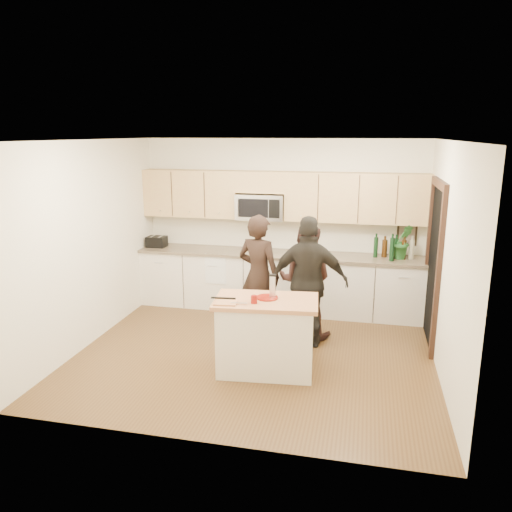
% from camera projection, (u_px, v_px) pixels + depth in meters
% --- Properties ---
extents(floor, '(4.50, 4.50, 0.00)m').
position_uv_depth(floor, '(255.00, 352.00, 6.50)').
color(floor, brown).
rests_on(floor, ground).
extents(room_shell, '(4.52, 4.02, 2.71)m').
position_uv_depth(room_shell, '(255.00, 222.00, 6.08)').
color(room_shell, silver).
rests_on(room_shell, ground).
extents(back_cabinetry, '(4.50, 0.66, 0.94)m').
position_uv_depth(back_cabinetry, '(278.00, 281.00, 7.99)').
color(back_cabinetry, silver).
rests_on(back_cabinetry, ground).
extents(upper_cabinetry, '(4.50, 0.33, 0.75)m').
position_uv_depth(upper_cabinetry, '(283.00, 195.00, 7.79)').
color(upper_cabinetry, tan).
rests_on(upper_cabinetry, ground).
extents(microwave, '(0.76, 0.41, 0.40)m').
position_uv_depth(microwave, '(261.00, 207.00, 7.87)').
color(microwave, silver).
rests_on(microwave, ground).
extents(doorway, '(0.06, 1.25, 2.20)m').
position_uv_depth(doorway, '(434.00, 259.00, 6.60)').
color(doorway, black).
rests_on(doorway, ground).
extents(framed_picture, '(0.30, 0.03, 0.38)m').
position_uv_depth(framed_picture, '(407.00, 233.00, 7.66)').
color(framed_picture, black).
rests_on(framed_picture, ground).
extents(dish_towel, '(0.34, 0.60, 0.48)m').
position_uv_depth(dish_towel, '(218.00, 261.00, 7.93)').
color(dish_towel, white).
rests_on(dish_towel, ground).
extents(island, '(1.26, 0.81, 0.90)m').
position_uv_depth(island, '(266.00, 335.00, 5.90)').
color(island, silver).
rests_on(island, ground).
extents(red_plate, '(0.26, 0.26, 0.02)m').
position_uv_depth(red_plate, '(267.00, 298.00, 5.84)').
color(red_plate, maroon).
rests_on(red_plate, island).
extents(box_grater, '(0.08, 0.05, 0.27)m').
position_uv_depth(box_grater, '(273.00, 285.00, 5.82)').
color(box_grater, silver).
rests_on(box_grater, red_plate).
extents(drink_glass, '(0.07, 0.07, 0.09)m').
position_uv_depth(drink_glass, '(254.00, 299.00, 5.66)').
color(drink_glass, maroon).
rests_on(drink_glass, island).
extents(cutting_board, '(0.27, 0.22, 0.02)m').
position_uv_depth(cutting_board, '(226.00, 303.00, 5.67)').
color(cutting_board, '#B8784D').
rests_on(cutting_board, island).
extents(tongs, '(0.29, 0.05, 0.02)m').
position_uv_depth(tongs, '(223.00, 298.00, 5.77)').
color(tongs, black).
rests_on(tongs, cutting_board).
extents(knife, '(0.19, 0.04, 0.01)m').
position_uv_depth(knife, '(239.00, 303.00, 5.62)').
color(knife, silver).
rests_on(knife, cutting_board).
extents(toaster, '(0.31, 0.23, 0.18)m').
position_uv_depth(toaster, '(157.00, 242.00, 8.27)').
color(toaster, black).
rests_on(toaster, back_cabinetry).
extents(bottle_cluster, '(0.60, 0.31, 0.41)m').
position_uv_depth(bottle_cluster, '(394.00, 247.00, 7.47)').
color(bottle_cluster, black).
rests_on(bottle_cluster, back_cabinetry).
extents(orchid, '(0.36, 0.32, 0.54)m').
position_uv_depth(orchid, '(403.00, 241.00, 7.44)').
color(orchid, '#2F7531').
rests_on(orchid, back_cabinetry).
extents(woman_left, '(0.72, 0.58, 1.72)m').
position_uv_depth(woman_left, '(259.00, 276.00, 6.91)').
color(woman_left, black).
rests_on(woman_left, ground).
extents(woman_center, '(0.83, 0.67, 1.58)m').
position_uv_depth(woman_center, '(305.00, 281.00, 6.89)').
color(woman_center, '#331D19').
rests_on(woman_center, ground).
extents(woman_right, '(1.06, 0.50, 1.76)m').
position_uv_depth(woman_right, '(309.00, 282.00, 6.53)').
color(woman_right, black).
rests_on(woman_right, ground).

